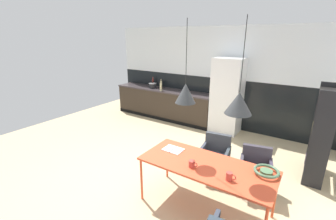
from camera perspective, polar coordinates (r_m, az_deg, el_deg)
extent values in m
plane|color=tan|center=(4.53, -4.60, -15.07)|extent=(8.56, 8.56, 0.00)
cube|color=black|center=(6.71, 11.47, 2.22)|extent=(6.58, 0.12, 1.37)
cube|color=silver|center=(6.48, 12.24, 13.95)|extent=(6.58, 0.12, 1.37)
cube|color=#32271E|center=(7.16, -1.07, 1.51)|extent=(3.24, 0.60, 0.87)
cube|color=#383032|center=(7.05, -1.09, 5.07)|extent=(3.27, 0.63, 0.04)
cube|color=black|center=(7.05, -2.45, -2.09)|extent=(3.24, 0.01, 0.10)
cube|color=silver|center=(6.15, 14.57, 3.40)|extent=(0.74, 0.60, 1.96)
cube|color=#D54829|center=(3.35, 9.49, -13.52)|extent=(1.88, 0.80, 0.03)
cylinder|color=#D14E2D|center=(4.19, -0.20, -12.30)|extent=(0.04, 0.04, 0.71)
cylinder|color=#D04C28|center=(3.68, 25.32, -19.01)|extent=(0.04, 0.04, 0.71)
cylinder|color=#D54B2D|center=(3.70, -6.67, -16.91)|extent=(0.04, 0.04, 0.71)
cube|color=#33343E|center=(4.21, 11.59, -11.42)|extent=(0.54, 0.52, 0.06)
cube|color=#35383E|center=(4.29, 12.43, -7.89)|extent=(0.46, 0.14, 0.34)
cube|color=#30383E|center=(4.12, 14.69, -10.72)|extent=(0.11, 0.42, 0.14)
cube|color=#353843|center=(4.21, 8.74, -9.70)|extent=(0.11, 0.42, 0.14)
cylinder|color=black|center=(4.13, 13.49, -15.87)|extent=(0.02, 0.02, 0.40)
cylinder|color=black|center=(4.21, 8.00, -14.83)|extent=(0.02, 0.02, 0.40)
cylinder|color=black|center=(4.45, 14.59, -13.30)|extent=(0.02, 0.02, 0.40)
cylinder|color=black|center=(4.52, 9.51, -12.40)|extent=(0.02, 0.02, 0.40)
cylinder|color=black|center=(4.40, 13.87, -16.64)|extent=(0.07, 0.41, 0.02)
cylinder|color=black|center=(4.47, 8.67, -15.66)|extent=(0.07, 0.41, 0.02)
cube|color=#33343E|center=(4.02, 21.01, -14.03)|extent=(0.57, 0.55, 0.06)
cube|color=#35313A|center=(4.11, 21.35, -10.37)|extent=(0.46, 0.18, 0.32)
cube|color=#362F3F|center=(3.99, 24.40, -13.11)|extent=(0.14, 0.42, 0.14)
cube|color=#35333B|center=(3.97, 17.94, -12.45)|extent=(0.14, 0.42, 0.14)
cylinder|color=black|center=(4.00, 23.59, -18.43)|extent=(0.02, 0.02, 0.38)
cylinder|color=black|center=(3.98, 17.58, -17.84)|extent=(0.02, 0.02, 0.38)
cylinder|color=black|center=(4.31, 23.45, -15.52)|extent=(0.02, 0.02, 0.38)
cylinder|color=black|center=(4.30, 17.97, -14.97)|extent=(0.02, 0.02, 0.38)
cylinder|color=black|center=(4.26, 23.20, -18.98)|extent=(0.11, 0.41, 0.02)
cylinder|color=black|center=(4.24, 17.54, -18.42)|extent=(0.11, 0.41, 0.02)
cylinder|color=#4C704C|center=(3.34, 23.44, -14.14)|extent=(0.16, 0.16, 0.06)
torus|color=#496A4C|center=(3.33, 23.48, -13.85)|extent=(0.33, 0.33, 0.04)
cube|color=white|center=(3.71, 0.30, -9.57)|extent=(0.15, 0.23, 0.01)
cube|color=white|center=(3.64, 2.35, -10.17)|extent=(0.15, 0.23, 0.01)
cube|color=#334C8C|center=(3.67, 1.32, -9.76)|extent=(0.01, 0.23, 0.00)
cylinder|color=#B23D33|center=(3.24, 5.97, -13.28)|extent=(0.09, 0.09, 0.10)
torus|color=#B23D33|center=(3.22, 6.87, -13.47)|extent=(0.07, 0.01, 0.07)
cylinder|color=#B23D33|center=(3.06, 15.08, -15.77)|extent=(0.08, 0.08, 0.11)
torus|color=#B23D33|center=(3.05, 16.06, -15.92)|extent=(0.07, 0.01, 0.07)
cylinder|color=black|center=(7.22, -3.86, 6.09)|extent=(0.24, 0.24, 0.14)
cylinder|color=gray|center=(7.21, -3.88, 6.69)|extent=(0.25, 0.25, 0.01)
sphere|color=black|center=(7.21, -3.88, 6.83)|extent=(0.02, 0.02, 0.02)
cylinder|color=maroon|center=(7.51, -3.79, 6.88)|extent=(0.06, 0.06, 0.23)
cylinder|color=maroon|center=(7.48, -3.81, 8.02)|extent=(0.03, 0.03, 0.07)
cylinder|color=tan|center=(6.82, -1.79, 5.75)|extent=(0.07, 0.07, 0.22)
cylinder|color=tan|center=(6.79, -1.80, 6.96)|extent=(0.03, 0.03, 0.07)
cylinder|color=tan|center=(7.26, -1.75, 6.43)|extent=(0.07, 0.07, 0.20)
cylinder|color=tan|center=(7.24, -1.76, 7.49)|extent=(0.03, 0.03, 0.07)
cube|color=black|center=(5.19, 34.08, -3.44)|extent=(0.30, 0.03, 1.69)
cube|color=black|center=(4.43, 33.94, -6.76)|extent=(0.30, 0.03, 1.69)
cube|color=black|center=(5.04, 32.82, -11.25)|extent=(0.30, 0.79, 0.02)
cube|color=beige|center=(5.26, 33.13, -8.79)|extent=(0.18, 0.10, 0.19)
cube|color=black|center=(4.78, 34.17, -4.13)|extent=(0.30, 0.79, 0.02)
cube|color=#334C8C|center=(4.72, 34.38, -3.12)|extent=(0.18, 0.10, 0.18)
cube|color=black|center=(4.61, 35.62, 3.65)|extent=(0.30, 0.79, 0.02)
cylinder|color=black|center=(3.07, 4.66, 14.29)|extent=(0.01, 0.01, 0.83)
cone|color=#313335|center=(3.15, 4.41, 4.20)|extent=(0.28, 0.28, 0.27)
cylinder|color=black|center=(2.74, 18.41, 12.89)|extent=(0.01, 0.01, 0.85)
cone|color=#313335|center=(2.83, 17.32, 1.65)|extent=(0.32, 0.32, 0.27)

